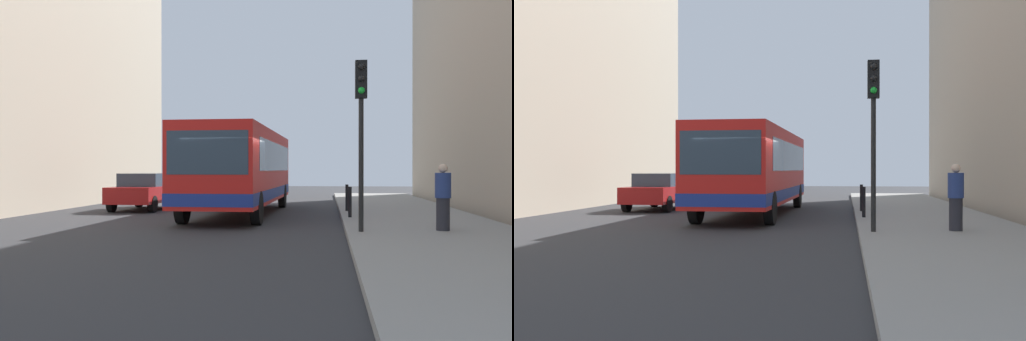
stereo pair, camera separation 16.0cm
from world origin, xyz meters
TOP-DOWN VIEW (x-y plane):
  - ground_plane at (0.00, 0.00)m, footprint 80.00×80.00m
  - sidewalk at (5.40, 0.00)m, footprint 4.40×40.00m
  - bus at (-0.37, 4.39)m, footprint 2.73×11.07m
  - car_beside_bus at (-4.63, 6.31)m, footprint 1.95×4.45m
  - traffic_light at (3.55, -2.47)m, footprint 0.28×0.33m
  - bollard_near at (3.45, 1.66)m, footprint 0.11×0.11m
  - bollard_mid at (3.45, 4.39)m, footprint 0.11×0.11m
  - pedestrian_near_signal at (5.55, -1.99)m, footprint 0.38×0.38m

SIDE VIEW (x-z plane):
  - ground_plane at x=0.00m, z-range 0.00..0.00m
  - sidewalk at x=5.40m, z-range 0.00..0.15m
  - bollard_near at x=3.45m, z-range 0.15..1.10m
  - bollard_mid at x=3.45m, z-range 0.15..1.10m
  - car_beside_bus at x=-4.63m, z-range 0.04..1.52m
  - pedestrian_near_signal at x=5.55m, z-range 0.14..1.77m
  - bus at x=-0.37m, z-range 0.23..3.23m
  - traffic_light at x=3.55m, z-range 0.96..5.06m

